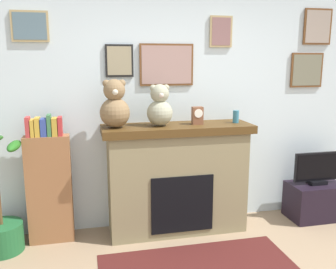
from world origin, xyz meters
The scene contains 10 objects.
back_wall centered at (0.00, 2.00, 1.31)m, with size 5.20×0.15×2.60m.
fireplace centered at (-0.13, 1.71, 0.59)m, with size 1.56×0.52×1.16m.
bookshelf centered at (-1.43, 1.74, 0.60)m, with size 0.44×0.16×1.31m.
potted_plant centered at (-1.89, 1.62, 0.30)m, with size 0.54×0.57×1.13m.
tv_stand centered at (1.52, 1.64, 0.21)m, with size 0.62×0.40×0.42m, color black.
television centered at (1.52, 1.64, 0.60)m, with size 0.58×0.14×0.37m.
candle_jar centered at (0.51, 1.69, 1.23)m, with size 0.06×0.06×0.13m, color teal.
mantel_clock centered at (0.08, 1.69, 1.25)m, with size 0.11×0.08×0.18m.
teddy_bear_cream centered at (-0.77, 1.69, 1.38)m, with size 0.30×0.30×0.48m.
teddy_bear_tan centered at (-0.31, 1.69, 1.35)m, with size 0.26×0.26×0.42m.
Camera 1 is at (-1.05, -1.93, 1.82)m, focal length 39.33 mm.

